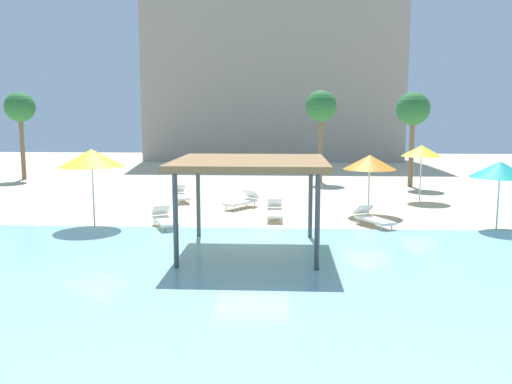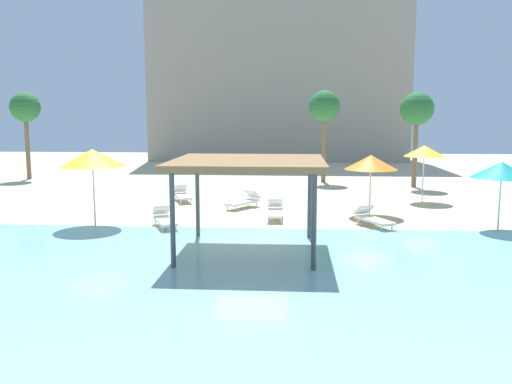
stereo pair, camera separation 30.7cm
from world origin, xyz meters
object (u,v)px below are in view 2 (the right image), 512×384
shade_pavilion (248,165)px  beach_umbrella_orange_3 (371,162)px  palm_tree_2 (25,109)px  lounge_chair_3 (164,218)px  beach_umbrella_yellow_2 (424,151)px  beach_umbrella_yellow_0 (92,158)px  palm_tree_0 (417,111)px  lounge_chair_1 (245,201)px  beach_umbrella_teal_1 (502,170)px  lounge_chair_4 (372,218)px  palm_tree_1 (325,108)px  lounge_chair_5 (275,211)px  lounge_chair_6 (183,194)px

shade_pavilion → beach_umbrella_orange_3: bearing=54.6°
palm_tree_2 → lounge_chair_3: bearing=-48.9°
shade_pavilion → beach_umbrella_yellow_2: size_ratio=1.66×
beach_umbrella_yellow_0 → palm_tree_0: bearing=39.8°
lounge_chair_1 → beach_umbrella_teal_1: bearing=101.3°
beach_umbrella_teal_1 → lounge_chair_4: (-4.48, 0.28, -1.87)m
beach_umbrella_yellow_0 → lounge_chair_3: size_ratio=1.47×
shade_pavilion → lounge_chair_4: 6.35m
lounge_chair_1 → palm_tree_1: (4.05, 9.48, 4.22)m
beach_umbrella_teal_1 → lounge_chair_3: beach_umbrella_teal_1 is taller
beach_umbrella_yellow_0 → lounge_chair_3: 3.45m
lounge_chair_5 → palm_tree_2: (-16.45, 12.34, 4.18)m
shade_pavilion → beach_umbrella_yellow_2: shade_pavilion is taller
lounge_chair_6 → beach_umbrella_yellow_0: bearing=-39.8°
lounge_chair_3 → shade_pavilion: bearing=20.6°
beach_umbrella_teal_1 → beach_umbrella_yellow_2: 6.46m
shade_pavilion → lounge_chair_1: bearing=96.1°
beach_umbrella_yellow_0 → lounge_chair_6: size_ratio=1.46×
lounge_chair_4 → palm_tree_2: 24.61m
beach_umbrella_orange_3 → lounge_chair_4: size_ratio=1.28×
shade_pavilion → beach_umbrella_teal_1: 9.57m
palm_tree_0 → lounge_chair_4: bearing=-109.6°
beach_umbrella_yellow_0 → palm_tree_0: (14.37, 11.98, 1.79)m
lounge_chair_3 → beach_umbrella_teal_1: bearing=67.0°
lounge_chair_1 → palm_tree_2: (-14.99, 9.85, 4.18)m
lounge_chair_1 → lounge_chair_4: (5.13, -3.69, 0.00)m
beach_umbrella_yellow_2 → lounge_chair_3: beach_umbrella_yellow_2 is taller
beach_umbrella_yellow_2 → palm_tree_2: palm_tree_2 is taller
shade_pavilion → palm_tree_1: palm_tree_1 is taller
beach_umbrella_orange_3 → beach_umbrella_teal_1: bearing=-31.7°
shade_pavilion → lounge_chair_5: (0.63, 5.25, -2.34)m
lounge_chair_1 → lounge_chair_3: 5.05m
beach_umbrella_yellow_0 → palm_tree_2: (-9.77, 14.25, 1.93)m
beach_umbrella_yellow_2 → palm_tree_2: bearing=162.3°
beach_umbrella_teal_1 → beach_umbrella_yellow_2: beach_umbrella_yellow_2 is taller
beach_umbrella_orange_3 → lounge_chair_6: (-8.52, 2.96, -1.88)m
palm_tree_0 → palm_tree_1: size_ratio=0.97×
lounge_chair_3 → lounge_chair_4: (7.75, 0.64, 0.00)m
beach_umbrella_orange_3 → lounge_chair_5: bearing=-163.7°
beach_umbrella_orange_3 → lounge_chair_3: bearing=-159.5°
beach_umbrella_yellow_0 → lounge_chair_4: 10.62m
beach_umbrella_teal_1 → palm_tree_2: size_ratio=0.45×
beach_umbrella_teal_1 → palm_tree_1: (-5.57, 13.46, 2.35)m
shade_pavilion → palm_tree_2: (-15.82, 17.58, 1.84)m
beach_umbrella_orange_3 → palm_tree_1: palm_tree_1 is taller
lounge_chair_1 → palm_tree_1: size_ratio=0.34×
shade_pavilion → beach_umbrella_yellow_0: (-6.05, 3.33, -0.09)m
beach_umbrella_yellow_2 → lounge_chair_4: beach_umbrella_yellow_2 is taller
lounge_chair_1 → palm_tree_2: palm_tree_2 is taller
shade_pavilion → lounge_chair_6: (-3.99, 9.35, -2.34)m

